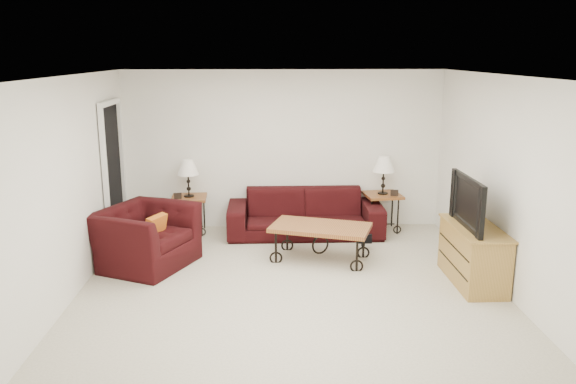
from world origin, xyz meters
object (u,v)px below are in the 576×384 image
(sofa, at_px, (305,213))
(side_table_right, at_px, (382,212))
(lamp_right, at_px, (383,175))
(side_table_left, at_px, (190,215))
(lamp_left, at_px, (188,178))
(armchair, at_px, (145,237))
(coffee_table, at_px, (320,243))
(backpack, at_px, (363,234))
(tv_stand, at_px, (473,255))
(television, at_px, (476,202))

(sofa, relative_size, side_table_right, 3.98)
(side_table_right, bearing_deg, lamp_right, 0.00)
(side_table_left, xyz_separation_m, lamp_right, (3.02, 0.00, 0.60))
(lamp_left, bearing_deg, armchair, -105.52)
(sofa, relative_size, armchair, 1.97)
(sofa, bearing_deg, coffee_table, -83.34)
(lamp_right, xyz_separation_m, backpack, (-0.43, -0.82, -0.69))
(side_table_right, xyz_separation_m, tv_stand, (0.68, -2.17, 0.06))
(side_table_right, relative_size, armchair, 0.50)
(lamp_right, bearing_deg, lamp_left, 180.00)
(side_table_right, relative_size, tv_stand, 0.50)
(lamp_right, height_order, armchair, lamp_right)
(side_table_left, bearing_deg, coffee_table, -34.44)
(lamp_right, bearing_deg, side_table_left, 180.00)
(sofa, bearing_deg, backpack, -38.63)
(coffee_table, distance_m, tv_stand, 1.98)
(side_table_right, height_order, backpack, side_table_right)
(sofa, bearing_deg, tv_stand, -46.03)
(side_table_left, height_order, tv_stand, tv_stand)
(lamp_left, bearing_deg, coffee_table, -34.44)
(side_table_left, bearing_deg, backpack, -17.60)
(coffee_table, height_order, armchair, armchair)
(side_table_right, distance_m, lamp_right, 0.59)
(side_table_right, height_order, lamp_left, lamp_left)
(armchair, distance_m, backpack, 3.06)
(tv_stand, bearing_deg, side_table_right, 107.52)
(lamp_left, bearing_deg, backpack, -17.60)
(sofa, height_order, lamp_right, lamp_right)
(lamp_right, bearing_deg, backpack, -117.53)
(television, relative_size, backpack, 2.63)
(lamp_left, bearing_deg, television, -30.45)
(side_table_right, distance_m, lamp_left, 3.08)
(side_table_right, relative_size, coffee_table, 0.46)
(armchair, bearing_deg, side_table_left, 9.78)
(armchair, bearing_deg, backpack, -53.26)
(coffee_table, height_order, tv_stand, tv_stand)
(side_table_left, relative_size, tv_stand, 0.49)
(coffee_table, xyz_separation_m, television, (1.77, -0.85, 0.77))
(coffee_table, distance_m, armchair, 2.33)
(side_table_right, height_order, coffee_table, side_table_right)
(coffee_table, bearing_deg, backpack, 36.44)
(side_table_left, height_order, lamp_right, lamp_right)
(tv_stand, xyz_separation_m, television, (-0.02, 0.00, 0.66))
(lamp_left, bearing_deg, side_table_left, 0.00)
(sofa, relative_size, side_table_left, 4.08)
(coffee_table, bearing_deg, sofa, 96.66)
(side_table_left, distance_m, coffee_table, 2.33)
(lamp_right, height_order, television, television)
(sofa, height_order, lamp_left, lamp_left)
(sofa, height_order, backpack, sofa)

